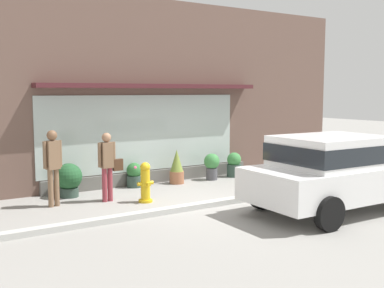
# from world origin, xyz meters

# --- Properties ---
(ground_plane) EXTENTS (60.00, 60.00, 0.00)m
(ground_plane) POSITION_xyz_m (0.00, 0.00, 0.00)
(ground_plane) COLOR gray
(curb_strip) EXTENTS (14.00, 0.24, 0.12)m
(curb_strip) POSITION_xyz_m (0.00, -0.20, 0.06)
(curb_strip) COLOR #B2B2AD
(curb_strip) RESTS_ON ground_plane
(storefront) EXTENTS (14.00, 0.81, 5.18)m
(storefront) POSITION_xyz_m (-0.00, 3.19, 2.54)
(storefront) COLOR brown
(storefront) RESTS_ON ground_plane
(fire_hydrant) EXTENTS (0.40, 0.37, 0.95)m
(fire_hydrant) POSITION_xyz_m (-1.28, 0.98, 0.47)
(fire_hydrant) COLOR gold
(fire_hydrant) RESTS_ON ground_plane
(pedestrian_with_handbag) EXTENTS (0.62, 0.22, 1.64)m
(pedestrian_with_handbag) POSITION_xyz_m (-1.99, 1.53, 0.94)
(pedestrian_with_handbag) COLOR #8E333D
(pedestrian_with_handbag) RESTS_ON ground_plane
(pedestrian_passerby) EXTENTS (0.45, 0.26, 1.74)m
(pedestrian_passerby) POSITION_xyz_m (-3.23, 1.72, 1.02)
(pedestrian_passerby) COLOR brown
(pedestrian_passerby) RESTS_ON ground_plane
(parked_car_white) EXTENTS (4.16, 2.18, 1.66)m
(parked_car_white) POSITION_xyz_m (1.76, -2.02, 0.94)
(parked_car_white) COLOR white
(parked_car_white) RESTS_ON ground_plane
(potted_plant_near_hydrant) EXTENTS (0.66, 0.66, 0.84)m
(potted_plant_near_hydrant) POSITION_xyz_m (-2.63, 2.48, 0.46)
(potted_plant_near_hydrant) COLOR #33473D
(potted_plant_near_hydrant) RESTS_ON ground_plane
(potted_plant_trailing_edge) EXTENTS (0.42, 0.42, 0.67)m
(potted_plant_trailing_edge) POSITION_xyz_m (-0.73, 2.71, 0.34)
(potted_plant_trailing_edge) COLOR #33473D
(potted_plant_trailing_edge) RESTS_ON ground_plane
(potted_plant_low_front) EXTENTS (0.46, 0.46, 0.78)m
(potted_plant_low_front) POSITION_xyz_m (1.66, 2.44, 0.45)
(potted_plant_low_front) COLOR #4C4C51
(potted_plant_low_front) RESTS_ON ground_plane
(potted_plant_window_left) EXTENTS (0.41, 0.41, 0.97)m
(potted_plant_window_left) POSITION_xyz_m (0.50, 2.52, 0.46)
(potted_plant_window_left) COLOR #9E6042
(potted_plant_window_left) RESTS_ON ground_plane
(potted_plant_corner_tall) EXTENTS (0.45, 0.45, 0.75)m
(potted_plant_corner_tall) POSITION_xyz_m (2.53, 2.49, 0.37)
(potted_plant_corner_tall) COLOR #33473D
(potted_plant_corner_tall) RESTS_ON ground_plane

